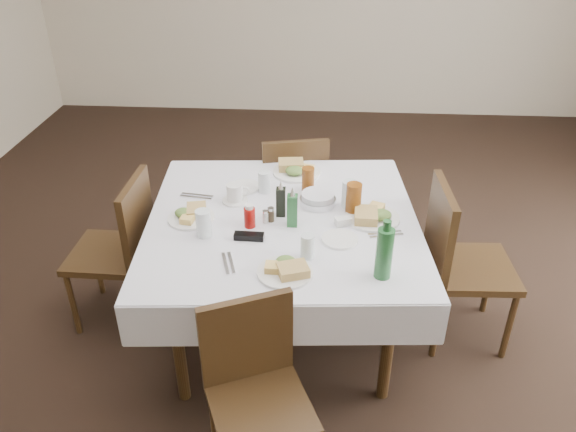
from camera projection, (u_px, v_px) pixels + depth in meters
The scene contains 33 objects.
ground_plane at pixel (308, 314), 3.43m from camera, with size 7.00×7.00×0.00m, color black.
room_shell at pixel (314, 25), 2.54m from camera, with size 6.04×7.04×2.80m.
dining_table at pixel (283, 230), 2.97m from camera, with size 1.50×1.50×0.76m.
chair_north at pixel (293, 188), 3.75m from camera, with size 0.50×0.50×0.89m.
chair_south at pixel (255, 381), 2.34m from camera, with size 0.52×0.52×0.84m.
chair_east at pixel (456, 256), 3.02m from camera, with size 0.47×0.47×0.95m.
chair_west at pixel (123, 243), 3.16m from camera, with size 0.44×0.44×0.91m.
meal_north at pixel (295, 169), 3.36m from camera, with size 0.29×0.29×0.06m.
meal_south at pixel (286, 269), 2.50m from camera, with size 0.25×0.25×0.06m.
meal_east at pixel (372, 216), 2.90m from camera, with size 0.28×0.28×0.06m.
meal_west at pixel (191, 215), 2.91m from camera, with size 0.24×0.24×0.05m.
side_plate_a at pixel (244, 187), 3.20m from camera, with size 0.18×0.18×0.01m.
side_plate_b at pixel (340, 239), 2.74m from camera, with size 0.18×0.18×0.01m.
water_n at pixel (264, 182), 3.14m from camera, with size 0.07×0.07×0.12m.
water_s at pixel (308, 246), 2.59m from camera, with size 0.07×0.07×0.12m.
water_e at pixel (349, 194), 2.99m from camera, with size 0.08×0.08×0.15m.
water_w at pixel (204, 223), 2.75m from camera, with size 0.08×0.08×0.14m.
iced_tea_a at pixel (308, 180), 3.14m from camera, with size 0.07×0.07×0.15m.
iced_tea_b at pixel (354, 199), 2.93m from camera, with size 0.08×0.08×0.17m.
bread_basket at pixel (318, 199), 3.04m from camera, with size 0.20×0.20×0.07m.
oil_cruet_dark at pixel (281, 201), 2.91m from camera, with size 0.05×0.05×0.20m.
oil_cruet_green at pixel (292, 209), 2.82m from camera, with size 0.05×0.05×0.22m.
ketchup_bottle at pixel (250, 216), 2.83m from camera, with size 0.06×0.06×0.12m.
salt_shaker at pixel (265, 217), 2.87m from camera, with size 0.03×0.03×0.07m.
pepper_shaker at pixel (271, 214), 2.88m from camera, with size 0.03×0.03×0.08m.
coffee_mug at pixel (235, 194), 3.05m from camera, with size 0.15×0.14×0.10m.
sunglasses at pixel (249, 236), 2.75m from camera, with size 0.15×0.05×0.03m.
green_bottle at pixel (384, 252), 2.43m from camera, with size 0.08×0.08×0.29m.
sugar_caddy at pixel (343, 221), 2.86m from camera, with size 0.09×0.07×0.04m.
cutlery_n at pixel (312, 176), 3.33m from camera, with size 0.08×0.17×0.01m.
cutlery_s at pixel (228, 263), 2.57m from camera, with size 0.09×0.18×0.01m.
cutlery_e at pixel (386, 235), 2.78m from camera, with size 0.18×0.08×0.01m.
cutlery_w at pixel (197, 196), 3.12m from camera, with size 0.19×0.07×0.01m.
Camera 1 is at (0.05, -2.63, 2.28)m, focal length 35.00 mm.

